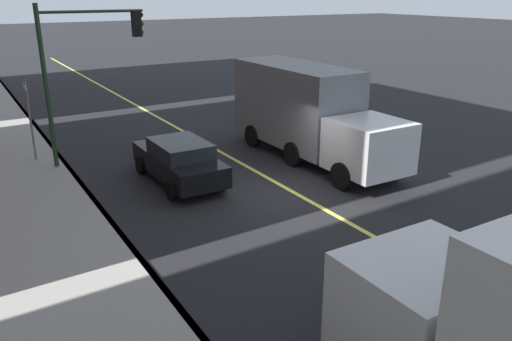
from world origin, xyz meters
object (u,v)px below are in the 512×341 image
traffic_light_mast (84,57)px  street_sign_post (30,116)px  car_black (179,160)px  truck_gray (307,111)px

traffic_light_mast → street_sign_post: (1.25, 1.87, -2.12)m
car_black → street_sign_post: bearing=39.4°
truck_gray → street_sign_post: (4.57, 9.07, -0.00)m
car_black → street_sign_post: 6.08m
truck_gray → traffic_light_mast: size_ratio=1.44×
street_sign_post → truck_gray: bearing=-116.8°
truck_gray → street_sign_post: bearing=63.2°
traffic_light_mast → car_black: bearing=-150.3°
car_black → street_sign_post: street_sign_post is taller
car_black → traffic_light_mast: traffic_light_mast is taller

